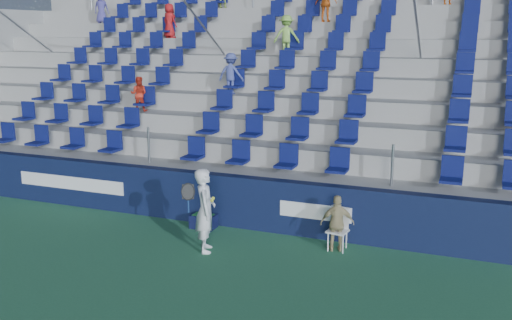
# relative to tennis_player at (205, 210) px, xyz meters

# --- Properties ---
(ground) EXTENTS (70.00, 70.00, 0.00)m
(ground) POSITION_rel_tennis_player_xyz_m (0.41, -1.51, -0.87)
(ground) COLOR #32754C
(ground) RESTS_ON ground
(sponsor_wall) EXTENTS (24.00, 0.32, 1.20)m
(sponsor_wall) POSITION_rel_tennis_player_xyz_m (0.41, 1.64, -0.27)
(sponsor_wall) COLOR #0F183A
(sponsor_wall) RESTS_ON ground
(grandstand) EXTENTS (24.00, 8.17, 6.63)m
(grandstand) POSITION_rel_tennis_player_xyz_m (0.41, 6.73, 1.26)
(grandstand) COLOR gray
(grandstand) RESTS_ON ground
(tennis_player) EXTENTS (0.72, 0.75, 1.74)m
(tennis_player) POSITION_rel_tennis_player_xyz_m (0.00, 0.00, 0.00)
(tennis_player) COLOR silver
(tennis_player) RESTS_ON ground
(line_judge_chair) EXTENTS (0.45, 0.46, 0.88)m
(line_judge_chair) POSITION_rel_tennis_player_xyz_m (2.51, 1.13, -0.37)
(line_judge_chair) COLOR white
(line_judge_chair) RESTS_ON ground
(line_judge) EXTENTS (0.75, 0.49, 1.18)m
(line_judge) POSITION_rel_tennis_player_xyz_m (2.51, 0.99, -0.28)
(line_judge) COLOR tan
(line_judge) RESTS_ON ground
(ball_bin) EXTENTS (0.57, 0.38, 0.32)m
(ball_bin) POSITION_rel_tennis_player_xyz_m (-0.68, 1.24, -0.70)
(ball_bin) COLOR #0F1337
(ball_bin) RESTS_ON ground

